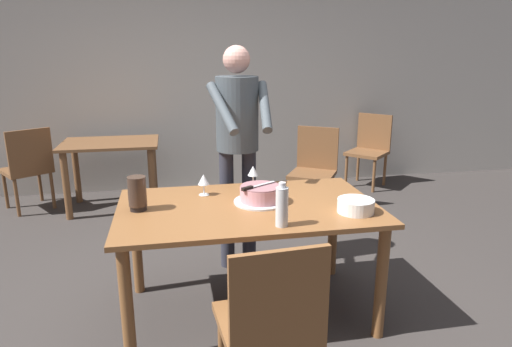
# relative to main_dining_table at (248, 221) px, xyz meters

# --- Properties ---
(ground_plane) EXTENTS (14.00, 14.00, 0.00)m
(ground_plane) POSITION_rel_main_dining_table_xyz_m (0.00, 0.00, -0.65)
(ground_plane) COLOR #383330
(back_wall) EXTENTS (10.00, 0.12, 2.70)m
(back_wall) POSITION_rel_main_dining_table_xyz_m (0.00, 3.00, 0.70)
(back_wall) COLOR #BCB7AD
(back_wall) RESTS_ON ground_plane
(main_dining_table) EXTENTS (1.60, 0.97, 0.75)m
(main_dining_table) POSITION_rel_main_dining_table_xyz_m (0.00, 0.00, 0.00)
(main_dining_table) COLOR brown
(main_dining_table) RESTS_ON ground_plane
(cake_on_platter) EXTENTS (0.34, 0.34, 0.11)m
(cake_on_platter) POSITION_rel_main_dining_table_xyz_m (0.09, 0.04, 0.15)
(cake_on_platter) COLOR silver
(cake_on_platter) RESTS_ON main_dining_table
(cake_knife) EXTENTS (0.24, 0.16, 0.02)m
(cake_knife) POSITION_rel_main_dining_table_xyz_m (0.03, 0.00, 0.22)
(cake_knife) COLOR silver
(cake_knife) RESTS_ON cake_on_platter
(plate_stack) EXTENTS (0.22, 0.22, 0.08)m
(plate_stack) POSITION_rel_main_dining_table_xyz_m (0.61, -0.24, 0.14)
(plate_stack) COLOR white
(plate_stack) RESTS_ON main_dining_table
(wine_glass_near) EXTENTS (0.08, 0.08, 0.14)m
(wine_glass_near) POSITION_rel_main_dining_table_xyz_m (0.11, 0.41, 0.21)
(wine_glass_near) COLOR silver
(wine_glass_near) RESTS_ON main_dining_table
(wine_glass_far) EXTENTS (0.08, 0.08, 0.14)m
(wine_glass_far) POSITION_rel_main_dining_table_xyz_m (-0.25, 0.26, 0.21)
(wine_glass_far) COLOR silver
(wine_glass_far) RESTS_ON main_dining_table
(water_bottle) EXTENTS (0.07, 0.07, 0.25)m
(water_bottle) POSITION_rel_main_dining_table_xyz_m (0.12, -0.37, 0.22)
(water_bottle) COLOR silver
(water_bottle) RESTS_ON main_dining_table
(hurricane_lamp) EXTENTS (0.11, 0.11, 0.21)m
(hurricane_lamp) POSITION_rel_main_dining_table_xyz_m (-0.67, 0.04, 0.21)
(hurricane_lamp) COLOR black
(hurricane_lamp) RESTS_ON main_dining_table
(person_cutting_cake) EXTENTS (0.46, 0.57, 1.72)m
(person_cutting_cake) POSITION_rel_main_dining_table_xyz_m (0.04, 0.69, 0.43)
(person_cutting_cake) COLOR #2D2D38
(person_cutting_cake) RESTS_ON ground_plane
(chair_near_side) EXTENTS (0.47, 0.47, 0.90)m
(chair_near_side) POSITION_rel_main_dining_table_xyz_m (-0.05, -0.86, -0.16)
(chair_near_side) COLOR brown
(chair_near_side) RESTS_ON ground_plane
(background_table) EXTENTS (1.00, 0.70, 0.74)m
(background_table) POSITION_rel_main_dining_table_xyz_m (-1.09, 2.30, -0.07)
(background_table) COLOR brown
(background_table) RESTS_ON ground_plane
(background_chair_0) EXTENTS (0.61, 0.61, 0.90)m
(background_chair_0) POSITION_rel_main_dining_table_xyz_m (1.02, 1.78, -0.16)
(background_chair_0) COLOR brown
(background_chair_0) RESTS_ON ground_plane
(background_chair_1) EXTENTS (0.62, 0.62, 0.90)m
(background_chair_1) POSITION_rel_main_dining_table_xyz_m (2.01, 2.60, -0.16)
(background_chair_1) COLOR brown
(background_chair_1) RESTS_ON ground_plane
(background_chair_2) EXTENTS (0.61, 0.61, 0.90)m
(background_chair_2) POSITION_rel_main_dining_table_xyz_m (-1.96, 2.39, -0.16)
(background_chair_2) COLOR brown
(background_chair_2) RESTS_ON ground_plane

